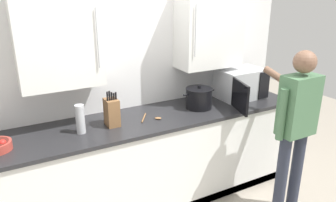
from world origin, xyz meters
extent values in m
cube|color=white|center=(0.00, 1.05, 1.27)|extent=(3.55, 0.10, 2.55)
cube|color=white|center=(-0.77, 0.84, 1.74)|extent=(0.69, 0.32, 0.83)
cylinder|color=#B7BABF|center=(-0.48, 0.67, 1.74)|extent=(0.01, 0.01, 0.50)
cube|color=white|center=(0.77, 0.84, 1.74)|extent=(0.69, 0.32, 0.83)
cylinder|color=#B7BABF|center=(0.48, 0.67, 1.74)|extent=(0.01, 0.01, 0.50)
cube|color=white|center=(0.00, 0.66, 0.46)|extent=(3.12, 0.66, 0.91)
cube|color=#232326|center=(0.00, 0.66, 0.93)|extent=(3.16, 0.70, 0.03)
cube|color=#B7BABF|center=(1.13, 0.71, 1.11)|extent=(0.50, 0.36, 0.33)
cube|color=beige|center=(1.06, 0.70, 1.11)|extent=(0.32, 0.31, 0.26)
cube|color=black|center=(1.31, 0.53, 1.11)|extent=(0.14, 0.01, 0.30)
cube|color=black|center=(0.82, 0.36, 1.11)|extent=(0.13, 0.35, 0.30)
cylinder|color=black|center=(0.53, 0.65, 1.05)|extent=(0.27, 0.27, 0.19)
cylinder|color=black|center=(0.53, 0.65, 1.15)|extent=(0.28, 0.28, 0.02)
cylinder|color=black|center=(0.53, 0.65, 1.17)|extent=(0.04, 0.04, 0.03)
cylinder|color=black|center=(0.37, 0.65, 1.11)|extent=(0.05, 0.02, 0.02)
cylinder|color=black|center=(0.69, 0.65, 1.11)|extent=(0.05, 0.02, 0.02)
cylinder|color=brown|center=(-0.09, 0.65, 0.96)|extent=(0.13, 0.19, 0.01)
ellipsoid|color=brown|center=(0.02, 0.58, 0.96)|extent=(0.08, 0.07, 0.02)
cube|color=brown|center=(-0.41, 0.65, 1.07)|extent=(0.11, 0.15, 0.25)
cylinder|color=black|center=(-0.44, 0.63, 1.24)|extent=(0.02, 0.02, 0.08)
cylinder|color=black|center=(-0.42, 0.63, 1.24)|extent=(0.02, 0.02, 0.09)
cylinder|color=black|center=(-0.41, 0.63, 1.23)|extent=(0.02, 0.02, 0.07)
cylinder|color=black|center=(-0.39, 0.63, 1.23)|extent=(0.02, 0.02, 0.06)
cylinder|color=black|center=(-0.37, 0.63, 1.23)|extent=(0.02, 0.02, 0.07)
sphere|color=#5B9333|center=(-1.31, 0.58, 1.02)|extent=(0.05, 0.05, 0.05)
sphere|color=red|center=(-1.30, 0.57, 1.02)|extent=(0.06, 0.06, 0.06)
cylinder|color=#B7BABF|center=(-0.70, 0.62, 1.06)|extent=(0.08, 0.08, 0.22)
cylinder|color=#B7BABF|center=(-0.70, 0.62, 1.19)|extent=(0.08, 0.08, 0.03)
cylinder|color=#282D3D|center=(0.98, -0.14, 0.43)|extent=(0.11, 0.11, 0.85)
cylinder|color=#282D3D|center=(1.18, -0.14, 0.43)|extent=(0.11, 0.11, 0.85)
cube|color=#47704C|center=(1.08, -0.14, 1.13)|extent=(0.34, 0.20, 0.56)
sphere|color=brown|center=(1.08, -0.14, 1.53)|extent=(0.20, 0.20, 0.20)
cylinder|color=brown|center=(1.20, 0.12, 1.26)|extent=(0.18, 0.55, 0.25)
cylinder|color=#47704C|center=(0.88, -0.14, 1.08)|extent=(0.07, 0.07, 0.47)
camera|label=1|loc=(-1.26, -1.99, 2.15)|focal=34.94mm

